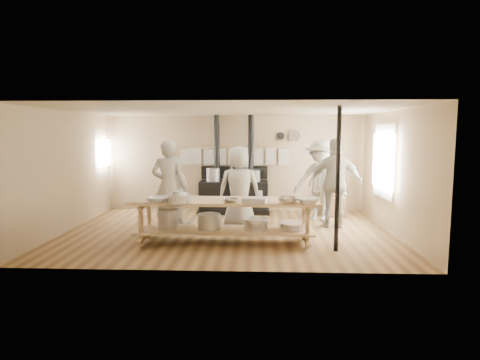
% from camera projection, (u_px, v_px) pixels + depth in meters
% --- Properties ---
extents(ground, '(7.00, 7.00, 0.00)m').
position_uv_depth(ground, '(228.00, 232.00, 8.67)').
color(ground, brown).
rests_on(ground, ground).
extents(room_shell, '(7.00, 7.00, 7.00)m').
position_uv_depth(room_shell, '(228.00, 157.00, 8.49)').
color(room_shell, tan).
rests_on(room_shell, ground).
extents(window_right, '(0.09, 1.50, 1.65)m').
position_uv_depth(window_right, '(385.00, 161.00, 8.95)').
color(window_right, beige).
rests_on(window_right, ground).
extents(left_opening, '(0.00, 0.90, 0.90)m').
position_uv_depth(left_opening, '(104.00, 153.00, 10.62)').
color(left_opening, white).
rests_on(left_opening, ground).
extents(stove, '(1.90, 0.75, 2.60)m').
position_uv_depth(stove, '(234.00, 193.00, 10.72)').
color(stove, black).
rests_on(stove, ground).
extents(towel_rail, '(3.00, 0.04, 0.47)m').
position_uv_depth(towel_rail, '(234.00, 154.00, 10.88)').
color(towel_rail, tan).
rests_on(towel_rail, ground).
extents(back_wall_shelf, '(0.63, 0.14, 0.32)m').
position_uv_depth(back_wall_shelf, '(289.00, 138.00, 10.79)').
color(back_wall_shelf, tan).
rests_on(back_wall_shelf, ground).
extents(prep_table, '(3.60, 0.90, 0.85)m').
position_uv_depth(prep_table, '(224.00, 217.00, 7.72)').
color(prep_table, tan).
rests_on(prep_table, ground).
extents(support_post, '(0.08, 0.08, 2.60)m').
position_uv_depth(support_post, '(338.00, 180.00, 7.10)').
color(support_post, black).
rests_on(support_post, ground).
extents(cook_far_left, '(0.73, 0.48, 2.00)m').
position_uv_depth(cook_far_left, '(169.00, 187.00, 8.47)').
color(cook_far_left, '#A7A494').
rests_on(cook_far_left, ground).
extents(cook_left, '(0.90, 0.77, 1.60)m').
position_uv_depth(cook_left, '(173.00, 190.00, 9.30)').
color(cook_left, '#A7A494').
rests_on(cook_left, ground).
extents(cook_center, '(0.96, 0.67, 1.86)m').
position_uv_depth(cook_center, '(239.00, 189.00, 8.64)').
color(cook_center, '#A7A494').
rests_on(cook_center, ground).
extents(cook_right, '(1.20, 0.54, 2.01)m').
position_uv_depth(cook_right, '(335.00, 183.00, 8.99)').
color(cook_right, '#A7A494').
rests_on(cook_right, ground).
extents(cook_by_window, '(1.46, 1.13, 1.99)m').
position_uv_depth(cook_by_window, '(320.00, 180.00, 9.69)').
color(cook_by_window, '#A7A494').
rests_on(cook_by_window, ground).
extents(chair, '(0.53, 0.53, 0.98)m').
position_uv_depth(chair, '(337.00, 205.00, 10.28)').
color(chair, '#513220').
rests_on(chair, ground).
extents(bowl_white_a, '(0.39, 0.39, 0.09)m').
position_uv_depth(bowl_white_a, '(157.00, 200.00, 7.41)').
color(bowl_white_a, white).
rests_on(bowl_white_a, prep_table).
extents(bowl_steel_a, '(0.37, 0.37, 0.09)m').
position_uv_depth(bowl_steel_a, '(230.00, 200.00, 7.34)').
color(bowl_steel_a, silver).
rests_on(bowl_steel_a, prep_table).
extents(bowl_white_b, '(0.52, 0.52, 0.10)m').
position_uv_depth(bowl_white_b, '(308.00, 201.00, 7.28)').
color(bowl_white_b, white).
rests_on(bowl_white_b, prep_table).
extents(bowl_steel_b, '(0.53, 0.53, 0.12)m').
position_uv_depth(bowl_steel_b, '(288.00, 200.00, 7.30)').
color(bowl_steel_b, silver).
rests_on(bowl_steel_b, prep_table).
extents(roasting_pan, '(0.48, 0.37, 0.09)m').
position_uv_depth(roasting_pan, '(255.00, 200.00, 7.32)').
color(roasting_pan, '#B2B2B7').
rests_on(roasting_pan, prep_table).
extents(mixing_bowl_large, '(0.59, 0.59, 0.15)m').
position_uv_depth(mixing_bowl_large, '(179.00, 198.00, 7.38)').
color(mixing_bowl_large, silver).
rests_on(mixing_bowl_large, prep_table).
extents(bucket_galv, '(0.24, 0.24, 0.21)m').
position_uv_depth(bucket_galv, '(178.00, 197.00, 7.38)').
color(bucket_galv, gray).
rests_on(bucket_galv, prep_table).
extents(deep_bowl_enamel, '(0.30, 0.30, 0.18)m').
position_uv_depth(deep_bowl_enamel, '(180.00, 198.00, 7.38)').
color(deep_bowl_enamel, white).
rests_on(deep_bowl_enamel, prep_table).
extents(pitcher, '(0.15, 0.15, 0.19)m').
position_uv_depth(pitcher, '(259.00, 196.00, 7.53)').
color(pitcher, white).
rests_on(pitcher, prep_table).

